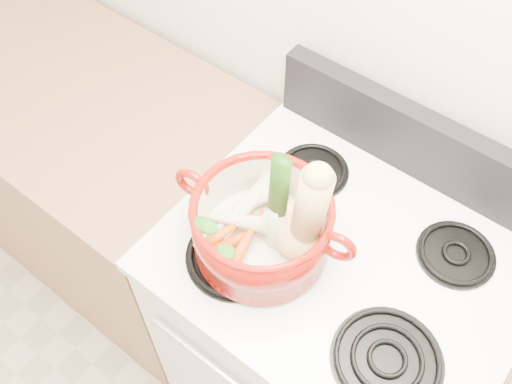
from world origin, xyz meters
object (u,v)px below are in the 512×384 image
Objects in this scene: stove_body at (326,337)px; dutch_oven at (262,227)px; squash at (304,214)px; leek at (277,204)px.

stove_body is 3.13× the size of dutch_oven.
leek is at bearing -173.78° from squash.
stove_body is 3.41× the size of squash.
stove_body is 0.61m from dutch_oven.
leek reaches higher than dutch_oven.
dutch_oven is 1.06× the size of leek.
squash is at bearing 7.53° from dutch_oven.
leek is (-0.13, -0.10, 0.68)m from stove_body.
leek reaches higher than squash.
dutch_oven is (-0.16, -0.11, 0.58)m from stove_body.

